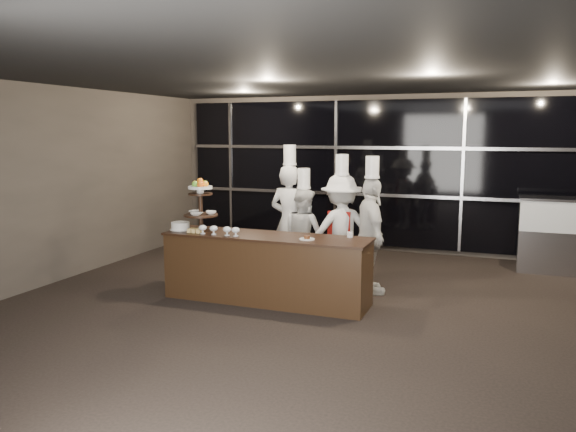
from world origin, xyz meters
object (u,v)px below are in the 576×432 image
at_px(chef_b, 304,234).
at_px(chef_d, 371,235).
at_px(display_stand, 201,201).
at_px(layer_cake, 180,226).
at_px(buffet_counter, 266,268).
at_px(chef_c, 341,231).
at_px(display_case, 564,231).
at_px(chef_a, 290,221).

xyz_separation_m(chef_b, chef_d, (1.10, -0.26, 0.10)).
relative_size(display_stand, layer_cake, 2.48).
distance_m(buffet_counter, display_stand, 1.33).
relative_size(buffet_counter, chef_c, 1.43).
bearing_deg(chef_c, display_case, 33.48).
xyz_separation_m(chef_a, chef_b, (0.24, -0.04, -0.18)).
height_order(buffet_counter, chef_c, chef_c).
relative_size(layer_cake, display_case, 0.21).
distance_m(display_case, chef_c, 3.83).
xyz_separation_m(display_stand, chef_c, (1.74, 1.09, -0.49)).
xyz_separation_m(display_case, chef_c, (-3.19, -2.11, 0.16)).
relative_size(layer_cake, chef_a, 0.14).
xyz_separation_m(buffet_counter, layer_cake, (-1.31, -0.05, 0.51)).
distance_m(layer_cake, chef_b, 1.89).
relative_size(chef_b, chef_d, 0.89).
distance_m(display_stand, chef_a, 1.54).
distance_m(chef_a, chef_b, 0.31).
distance_m(layer_cake, chef_a, 1.72).
bearing_deg(buffet_counter, chef_a, 95.36).
distance_m(display_stand, display_case, 5.91).
relative_size(buffet_counter, display_stand, 3.81).
height_order(display_stand, display_case, display_stand).
bearing_deg(display_case, buffet_counter, -140.89).
bearing_deg(buffet_counter, chef_d, 35.68).
xyz_separation_m(chef_c, chef_d, (0.49, -0.20, 0.00)).
bearing_deg(chef_c, chef_a, 173.17).
height_order(buffet_counter, display_case, display_case).
bearing_deg(layer_cake, display_case, 31.78).
bearing_deg(layer_cake, display_stand, 9.23).
bearing_deg(chef_b, chef_d, -13.45).
distance_m(buffet_counter, display_case, 5.07).
bearing_deg(layer_cake, chef_d, 20.24).
bearing_deg(layer_cake, chef_b, 39.87).
xyz_separation_m(display_stand, display_case, (4.93, 3.20, -0.65)).
distance_m(buffet_counter, chef_c, 1.37).
bearing_deg(buffet_counter, chef_c, 55.63).
bearing_deg(chef_a, buffet_counter, -84.64).
relative_size(buffet_counter, display_case, 2.02).
distance_m(layer_cake, chef_c, 2.35).
bearing_deg(display_case, chef_b, -151.72).
height_order(layer_cake, chef_a, chef_a).
bearing_deg(display_case, chef_d, -139.43).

